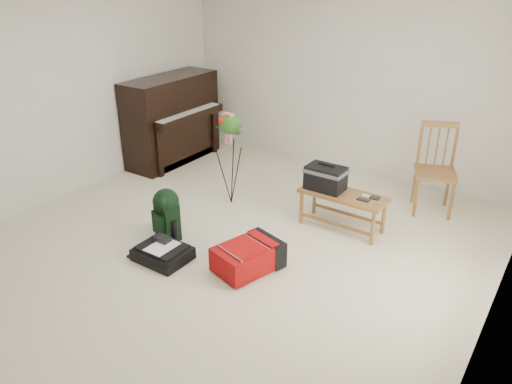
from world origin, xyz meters
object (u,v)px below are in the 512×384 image
Objects in this scene: black_duffel at (163,252)px; green_backpack at (166,212)px; dining_chair at (436,170)px; piano at (173,121)px; bench at (331,183)px; red_suitcase at (251,254)px; flower_stand at (230,159)px.

black_duffel is 0.50m from green_backpack.
black_duffel is (-1.90, -2.63, -0.43)m from dining_chair.
piano is 2.90m from bench.
piano is at bearing 162.06° from red_suitcase.
piano is 2.63× the size of green_backpack.
green_backpack is 0.48× the size of flower_stand.
flower_stand is (-1.02, 1.05, 0.43)m from red_suitcase.
flower_stand is at bearing 106.80° from green_backpack.
red_suitcase is (-0.24, -1.21, -0.37)m from bench.
piano reaches higher than red_suitcase.
green_backpack is (-2.16, -2.27, -0.20)m from dining_chair.
flower_stand reaches higher than red_suitcase.
red_suitcase is at bearing 20.61° from green_backpack.
piano reaches higher than bench.
dining_chair reaches higher than green_backpack.
piano is at bearing 130.09° from black_duffel.
piano is 1.57× the size of bench.
green_backpack is at bearing -136.07° from bench.
red_suitcase is at bearing -100.51° from bench.
bench is at bearing 56.73° from black_duffel.
bench is at bearing 15.04° from flower_stand.
green_backpack is 1.11m from flower_stand.
black_duffel is at bearing -138.78° from red_suitcase.
piano is 3.72m from dining_chair.
green_backpack reaches higher than black_duffel.
flower_stand is at bearing 150.34° from red_suitcase.
piano is 1.74m from flower_stand.
black_duffel is at bearing -122.79° from bench.
bench is at bearing -11.04° from piano.
red_suitcase is 0.62× the size of flower_stand.
dining_chair is 3.14m from green_backpack.
flower_stand reaches higher than bench.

